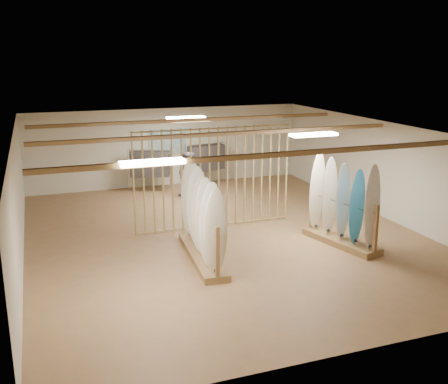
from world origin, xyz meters
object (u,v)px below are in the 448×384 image
object	(u,v)px
rack_right	(342,217)
shopper_b	(188,172)
rack_left	(202,229)
shopper_a	(191,173)
clothing_rack_b	(206,158)
clothing_rack_a	(150,164)

from	to	relation	value
rack_right	shopper_b	size ratio (longest dim) A/B	1.33
rack_left	shopper_a	size ratio (longest dim) A/B	1.64
rack_left	clothing_rack_b	size ratio (longest dim) A/B	1.92
clothing_rack_a	shopper_a	xyz separation A→B (m)	(1.02, -1.53, -0.07)
shopper_a	shopper_b	world-z (taller)	shopper_a
shopper_b	clothing_rack_b	bearing A→B (deg)	95.97
shopper_b	rack_right	bearing A→B (deg)	-22.92
clothing_rack_b	shopper_a	bearing A→B (deg)	-132.86
rack_left	clothing_rack_b	xyz separation A→B (m)	(2.31, 6.73, 0.31)
clothing_rack_a	shopper_b	world-z (taller)	shopper_b
rack_left	shopper_b	size ratio (longest dim) A/B	1.73
clothing_rack_a	clothing_rack_b	xyz separation A→B (m)	(2.13, 0.24, 0.04)
clothing_rack_a	clothing_rack_b	size ratio (longest dim) A/B	0.96
rack_right	clothing_rack_b	size ratio (longest dim) A/B	1.47
shopper_b	shopper_a	bearing A→B (deg)	-49.43
rack_right	shopper_a	xyz separation A→B (m)	(-2.40, 5.24, 0.19)
clothing_rack_b	rack_right	bearing A→B (deg)	-90.45
rack_right	shopper_a	bearing A→B (deg)	101.09
shopper_a	shopper_b	xyz separation A→B (m)	(0.03, 0.40, -0.05)
clothing_rack_b	shopper_b	size ratio (longest dim) A/B	0.90
shopper_a	rack_left	bearing A→B (deg)	102.57
rack_left	shopper_a	bearing A→B (deg)	81.20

